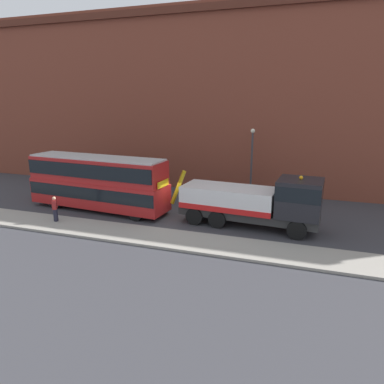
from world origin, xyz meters
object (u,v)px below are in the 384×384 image
object	(u,v)px
street_lamp	(252,158)
double_decker_bus	(98,181)
pedestrian_onlooker	(55,209)
recovery_tow_truck	(255,201)

from	to	relation	value
street_lamp	double_decker_bus	bearing A→B (deg)	-146.62
double_decker_bus	pedestrian_onlooker	xyz separation A→B (m)	(-1.08, -3.54, -1.25)
recovery_tow_truck	pedestrian_onlooker	bearing A→B (deg)	-160.00
double_decker_bus	street_lamp	xyz separation A→B (m)	(10.35, 6.82, 1.24)
recovery_tow_truck	double_decker_bus	xyz separation A→B (m)	(-11.73, 0.04, 0.47)
double_decker_bus	pedestrian_onlooker	distance (m)	3.91
double_decker_bus	street_lamp	distance (m)	12.45
pedestrian_onlooker	street_lamp	xyz separation A→B (m)	(11.43, 10.36, 2.49)
pedestrian_onlooker	street_lamp	bearing A→B (deg)	16.02
double_decker_bus	street_lamp	world-z (taller)	street_lamp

